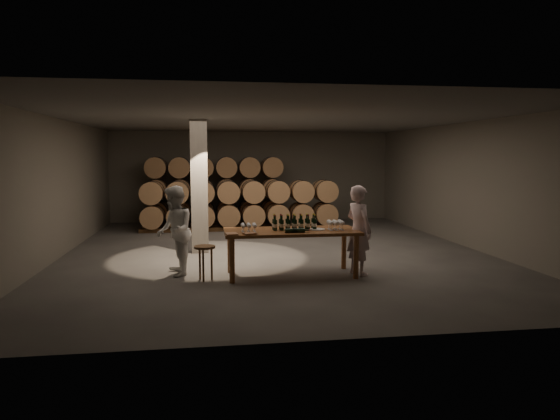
{
  "coord_description": "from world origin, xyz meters",
  "views": [
    {
      "loc": [
        -1.61,
        -11.98,
        2.33
      ],
      "look_at": [
        0.04,
        -0.7,
        1.1
      ],
      "focal_mm": 32.0,
      "sensor_mm": 36.0,
      "label": 1
    }
  ],
  "objects": [
    {
      "name": "notebook_corner",
      "position": [
        -1.18,
        -2.89,
        0.91
      ],
      "size": [
        0.24,
        0.29,
        0.02
      ],
      "primitive_type": "cube",
      "rotation": [
        0.0,
        0.0,
        0.12
      ],
      "color": "brown",
      "rests_on": "tasting_table"
    },
    {
      "name": "tasting_table",
      "position": [
        0.0,
        -2.5,
        0.8
      ],
      "size": [
        2.6,
        1.1,
        0.9
      ],
      "color": "brown",
      "rests_on": "ground"
    },
    {
      "name": "bottle_cluster",
      "position": [
        0.07,
        -2.45,
        1.01
      ],
      "size": [
        0.86,
        0.23,
        0.31
      ],
      "color": "black",
      "rests_on": "tasting_table"
    },
    {
      "name": "barrel_stack_front",
      "position": [
        -0.57,
        3.8,
        0.83
      ],
      "size": [
        6.26,
        0.95,
        1.57
      ],
      "color": "#51311C",
      "rests_on": "ground"
    },
    {
      "name": "notebook_near",
      "position": [
        -0.85,
        -2.92,
        0.92
      ],
      "size": [
        0.27,
        0.24,
        0.03
      ],
      "primitive_type": "cube",
      "rotation": [
        0.0,
        0.0,
        0.33
      ],
      "color": "brown",
      "rests_on": "tasting_table"
    },
    {
      "name": "lying_bottles",
      "position": [
        0.02,
        -2.84,
        0.94
      ],
      "size": [
        0.48,
        0.08,
        0.08
      ],
      "color": "black",
      "rests_on": "tasting_table"
    },
    {
      "name": "person_man",
      "position": [
        1.33,
        -2.6,
        0.88
      ],
      "size": [
        0.64,
        0.76,
        1.77
      ],
      "primitive_type": "imported",
      "rotation": [
        0.0,
        0.0,
        1.98
      ],
      "color": "silver",
      "rests_on": "ground"
    },
    {
      "name": "stool",
      "position": [
        -1.68,
        -2.64,
        0.54
      ],
      "size": [
        0.39,
        0.39,
        0.66
      ],
      "rotation": [
        0.0,
        0.0,
        -0.23
      ],
      "color": "#51311C",
      "rests_on": "ground"
    },
    {
      "name": "pen",
      "position": [
        -0.77,
        -2.93,
        0.91
      ],
      "size": [
        0.15,
        0.02,
        0.01
      ],
      "primitive_type": "cylinder",
      "rotation": [
        0.0,
        1.57,
        -0.09
      ],
      "color": "black",
      "rests_on": "tasting_table"
    },
    {
      "name": "plate",
      "position": [
        0.51,
        -2.53,
        0.91
      ],
      "size": [
        0.3,
        0.3,
        0.02
      ],
      "primitive_type": "cylinder",
      "color": "white",
      "rests_on": "tasting_table"
    },
    {
      "name": "glass_cluster_left",
      "position": [
        -0.84,
        -2.58,
        1.01
      ],
      "size": [
        0.3,
        0.3,
        0.16
      ],
      "color": "silver",
      "rests_on": "tasting_table"
    },
    {
      "name": "person_woman",
      "position": [
        -2.26,
        -2.16,
        0.88
      ],
      "size": [
        0.79,
        0.95,
        1.76
      ],
      "primitive_type": "imported",
      "rotation": [
        0.0,
        0.0,
        -1.42
      ],
      "color": "white",
      "rests_on": "ground"
    },
    {
      "name": "barrel_stack_back",
      "position": [
        -1.35,
        5.2,
        1.2
      ],
      "size": [
        4.7,
        0.95,
        2.31
      ],
      "color": "#51311C",
      "rests_on": "ground"
    },
    {
      "name": "room",
      "position": [
        -1.8,
        0.2,
        1.6
      ],
      "size": [
        12.0,
        12.0,
        12.0
      ],
      "color": "#4A4846",
      "rests_on": "ground"
    },
    {
      "name": "glass_cluster_right",
      "position": [
        0.87,
        -2.56,
        1.03
      ],
      "size": [
        0.31,
        0.31,
        0.19
      ],
      "color": "silver",
      "rests_on": "tasting_table"
    }
  ]
}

